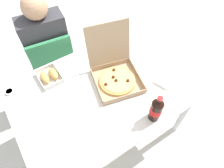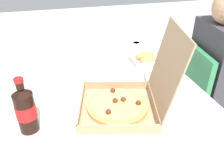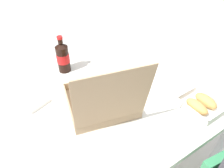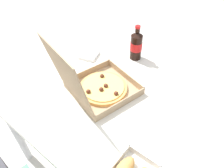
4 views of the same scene
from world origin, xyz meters
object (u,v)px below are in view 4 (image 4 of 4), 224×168
(paper_menu, at_px, (193,128))
(cola_bottle, at_px, (136,45))
(pizza_box_open, at_px, (97,86))
(napkin_pile, at_px, (89,55))

(paper_menu, bearing_deg, cola_bottle, -38.49)
(pizza_box_open, bearing_deg, paper_menu, -168.19)
(cola_bottle, distance_m, napkin_pile, 0.31)
(pizza_box_open, xyz_separation_m, napkin_pile, (0.27, -0.22, -0.04))
(paper_menu, xyz_separation_m, napkin_pile, (0.76, -0.11, 0.01))
(cola_bottle, height_order, paper_menu, cola_bottle)
(paper_menu, relative_size, napkin_pile, 1.91)
(cola_bottle, bearing_deg, pizza_box_open, 93.43)
(cola_bottle, bearing_deg, napkin_pile, 35.70)
(pizza_box_open, xyz_separation_m, paper_menu, (-0.49, -0.10, -0.05))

